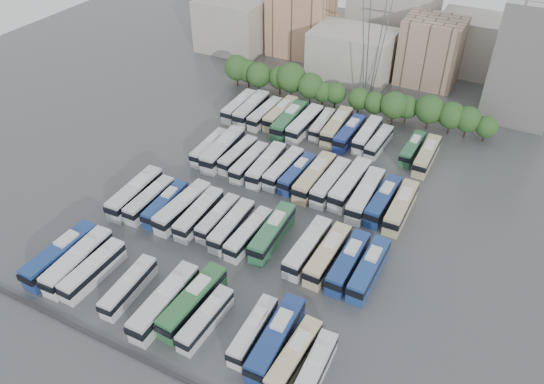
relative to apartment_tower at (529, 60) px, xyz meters
The scene contains 56 objects.
ground 68.48m from the apartment_tower, 120.38° to the right, with size 220.00×220.00×0.00m, color #424447.
parapet 97.98m from the apartment_tower, 110.49° to the right, with size 56.00×0.50×0.50m, color #2D2D30.
tree_line 40.28m from the apartment_tower, 156.14° to the right, with size 64.49×7.42×8.86m.
city_buildings 44.02m from the apartment_tower, 161.51° to the left, with size 102.00×35.00×20.00m.
apartment_tower is the anchor object (origin of this frame).
electricity_pylon 33.47m from the apartment_tower, 165.96° to the right, with size 9.00×6.91×33.83m.
bus_r0_s0 100.08m from the apartment_tower, 123.84° to the right, with size 3.23×13.59×4.24m.
bus_r0_s1 98.14m from the apartment_tower, 122.29° to the right, with size 3.36×13.34×4.15m.
bus_r0_s2 96.74m from the apartment_tower, 120.61° to the right, with size 2.80×11.95×3.74m.
bus_r0_s4 93.60m from the apartment_tower, 116.99° to the right, with size 2.92×11.15×3.47m.
bus_r0_s6 90.95m from the apartment_tower, 113.21° to the right, with size 3.02×13.46×4.22m.
bus_r0_s7 87.92m from the apartment_tower, 111.67° to the right, with size 3.44×13.24×4.12m.
bus_r0_s8 88.36m from the apartment_tower, 109.39° to the right, with size 2.74×10.89×3.39m.
bus_r0_s10 85.19m from the apartment_tower, 105.39° to the right, with size 2.77×11.01×3.43m.
bus_r0_s11 84.26m from the apartment_tower, 103.18° to the right, with size 3.32×13.29×4.14m.
bus_r0_s12 84.87m from the apartment_tower, 100.87° to the right, with size 3.08×11.71×3.64m.
bus_r0_s13 85.11m from the apartment_tower, 98.72° to the right, with size 2.77×11.24×3.51m.
bus_r1_s0 86.05m from the apartment_tower, 130.45° to the right, with size 3.34×13.29×4.14m.
bus_r1_s1 84.11m from the apartment_tower, 128.68° to the right, with size 2.56×11.67×3.66m.
bus_r1_s2 81.91m from the apartment_tower, 127.07° to the right, with size 2.89×11.37×3.54m.
bus_r1_s3 79.63m from the apartment_tower, 125.32° to the right, with size 3.50×13.14×4.08m.
bus_r1_s4 77.84m from the apartment_tower, 123.21° to the right, with size 3.01×12.31×3.84m.
bus_r1_s5 75.52m from the apartment_tower, 121.42° to the right, with size 2.41×10.95×3.43m.
bus_r1_s6 74.57m from the apartment_tower, 119.06° to the right, with size 2.79×11.77×3.68m.
bus_r1_s7 73.38m from the apartment_tower, 116.47° to the right, with size 2.97×11.66×3.63m.
bus_r1_s8 70.25m from the apartment_tower, 114.73° to the right, with size 3.22×12.84×4.00m.
bus_r1_s10 68.40m from the apartment_tower, 109.49° to the right, with size 3.07×12.71×3.97m.
bus_r1_s11 67.44m from the apartment_tower, 106.69° to the right, with size 3.07×12.73×3.97m.
bus_r1_s12 66.63m from the apartment_tower, 103.85° to the right, with size 2.81×12.49×3.91m.
bus_r1_s13 65.87m from the apartment_tower, 101.07° to the right, with size 2.85×12.51×3.92m.
bus_r2_s1 70.22m from the apartment_tower, 138.63° to the right, with size 2.87×11.54×3.60m.
bus_r2_s2 67.87m from the apartment_tower, 137.00° to the right, with size 3.69×13.84×4.30m.
bus_r2_s3 65.43m from the apartment_tower, 135.11° to the right, with size 2.85×11.35×3.54m.
bus_r2_s4 64.16m from the apartment_tower, 132.03° to the right, with size 2.57×11.65×3.65m.
bus_r2_s5 61.53m from the apartment_tower, 130.00° to the right, with size 3.25×12.77×3.98m.
bus_r2_s6 59.01m from the apartment_tower, 127.87° to the right, with size 3.11×12.05×3.75m.
bus_r2_s7 57.42m from the apartment_tower, 125.32° to the right, with size 3.06×11.44×3.56m.
bus_r2_s8 55.50m from the apartment_tower, 122.34° to the right, with size 3.16×13.51×4.22m.
bus_r2_s9 53.89m from the apartment_tower, 119.37° to the right, with size 3.15×12.89×4.02m.
bus_r2_s10 51.51m from the apartment_tower, 116.54° to the right, with size 3.50×13.80×4.30m.
bus_r2_s11 51.70m from the apartment_tower, 112.04° to the right, with size 3.17×13.64×4.27m.
bus_r2_s12 50.58m from the apartment_tower, 108.60° to the right, with size 3.11×12.62×3.94m.
bus_r2_s13 49.98m from the apartment_tower, 104.77° to the right, with size 2.85×12.86×4.03m.
bus_r3_s0 63.18m from the apartment_tower, 153.10° to the right, with size 2.85×12.19×3.81m.
bus_r3_s1 60.41m from the apartment_tower, 151.65° to the right, with size 3.34×13.18×4.10m.
bus_r3_s2 57.46m from the apartment_tower, 149.67° to the right, with size 3.00×12.04×3.75m.
bus_r3_s3 54.06m from the apartment_tower, 149.30° to the right, with size 2.85×12.57×3.93m.
bus_r3_s4 52.59m from the apartment_tower, 145.53° to the right, with size 3.34×13.64×4.25m.
bus_r3_s5 49.63m from the apartment_tower, 143.57° to the right, with size 3.13×13.10×4.09m.
bus_r3_s6 46.00m from the apartment_tower, 143.12° to the right, with size 2.90×10.89×3.38m.
bus_r3_s7 43.46m from the apartment_tower, 140.33° to the right, with size 3.42×13.30×4.14m.
bus_r3_s8 41.77m from the apartment_tower, 136.24° to the right, with size 2.92×12.30×3.84m.
bus_r3_s9 38.67m from the apartment_tower, 133.69° to the right, with size 2.69×12.12×3.80m.
bus_r3_s10 37.84m from the apartment_tower, 128.68° to the right, with size 2.88×10.96×3.41m.
bus_r3_s12 33.67m from the apartment_tower, 119.93° to the right, with size 2.69×10.95×3.42m.
bus_r3_s13 33.50m from the apartment_tower, 113.45° to the right, with size 2.69×12.24×3.84m.
Camera 1 is at (34.36, -62.11, 58.68)m, focal length 35.00 mm.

